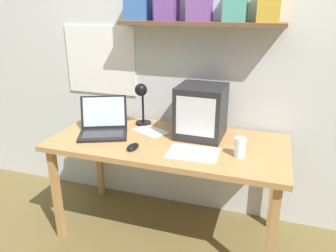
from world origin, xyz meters
The scene contains 10 objects.
ground_plane centered at (0.00, 0.00, 0.00)m, with size 12.00×12.00×0.00m, color brown.
back_wall centered at (0.00, 0.41, 1.31)m, with size 5.60×0.24×2.60m.
corner_desk centered at (0.00, 0.00, 0.65)m, with size 1.52×0.70×0.71m.
crt_monitor centered at (0.18, 0.15, 0.88)m, with size 0.31×0.31×0.34m.
laptop centered at (-0.46, -0.01, 0.77)m, with size 0.41×0.39×0.23m.
desk_lamp centered at (-0.26, 0.20, 0.92)m, with size 0.11×0.15×0.32m.
juice_glass centered at (0.47, -0.10, 0.76)m, with size 0.07×0.07×0.12m.
computer_mouse centered at (-0.16, -0.20, 0.73)m, with size 0.07×0.11×0.03m.
open_notebook centered at (0.20, -0.14, 0.71)m, with size 0.31×0.23×0.00m.
printed_handout centered at (-0.17, 0.11, 0.71)m, with size 0.27×0.24×0.00m.
Camera 1 is at (0.61, -1.86, 1.54)m, focal length 35.00 mm.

